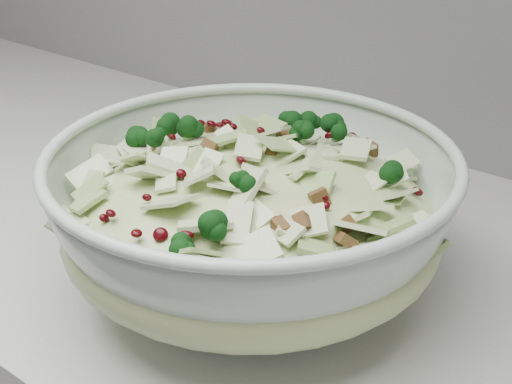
# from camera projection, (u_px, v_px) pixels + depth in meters

# --- Properties ---
(mixing_bowl) EXTENTS (0.43, 0.43, 0.14)m
(mixing_bowl) POSITION_uv_depth(u_px,v_px,m) (252.00, 221.00, 0.61)
(mixing_bowl) COLOR #B7CABB
(mixing_bowl) RESTS_ON counter
(salad) EXTENTS (0.37, 0.37, 0.14)m
(salad) POSITION_uv_depth(u_px,v_px,m) (252.00, 197.00, 0.60)
(salad) COLOR #C1CD8C
(salad) RESTS_ON mixing_bowl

